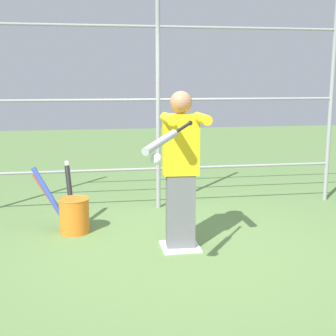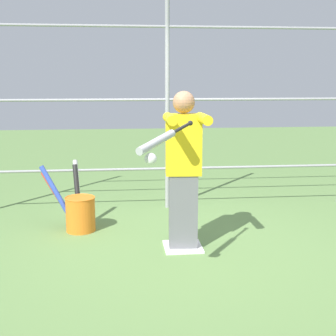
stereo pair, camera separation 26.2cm
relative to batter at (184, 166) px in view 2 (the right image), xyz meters
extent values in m
plane|color=#608447|center=(0.00, -0.02, -0.89)|extent=(24.00, 24.00, 0.00)
cube|color=white|center=(0.00, -0.02, -0.88)|extent=(0.40, 0.40, 0.02)
cylinder|color=#939399|center=(0.00, -1.62, 0.60)|extent=(0.06, 0.06, 2.99)
cylinder|color=#939399|center=(0.00, -1.62, -0.34)|extent=(5.00, 0.04, 0.04)
cylinder|color=#939399|center=(0.00, -1.62, 0.60)|extent=(5.00, 0.04, 0.04)
cylinder|color=#939399|center=(0.00, -1.62, 1.55)|extent=(5.00, 0.04, 0.04)
cube|color=slate|center=(0.00, -0.02, -0.49)|extent=(0.31, 0.21, 0.80)
cube|color=yellow|center=(0.00, -0.02, 0.22)|extent=(0.38, 0.23, 0.62)
sphere|color=#9E7051|center=(0.00, -0.02, 0.65)|extent=(0.23, 0.23, 0.23)
cylinder|color=yellow|center=(-0.16, 0.22, 0.50)|extent=(0.10, 0.44, 0.10)
cylinder|color=yellow|center=(0.16, 0.19, 0.50)|extent=(0.10, 0.44, 0.10)
sphere|color=black|center=(0.00, 0.43, 0.48)|extent=(0.05, 0.05, 0.05)
cylinder|color=black|center=(0.10, 0.57, 0.45)|extent=(0.23, 0.31, 0.09)
cylinder|color=#B2B2B7|center=(0.35, 0.93, 0.38)|extent=(0.36, 0.48, 0.15)
sphere|color=white|center=(0.41, 1.07, 0.26)|extent=(0.10, 0.10, 0.10)
cylinder|color=orange|center=(1.12, -0.70, -0.69)|extent=(0.34, 0.34, 0.40)
torus|color=orange|center=(1.12, -0.70, -0.49)|extent=(0.36, 0.36, 0.01)
cylinder|color=#B2B2B7|center=(1.17, -0.95, -0.49)|extent=(0.14, 0.43, 0.76)
cylinder|color=black|center=(1.17, -0.93, -0.51)|extent=(0.14, 0.38, 0.71)
cylinder|color=red|center=(1.38, -0.91, -0.55)|extent=(0.48, 0.40, 0.64)
cylinder|color=#334CB2|center=(1.39, -0.83, -0.50)|extent=(0.47, 0.27, 0.74)
camera|label=1|loc=(0.91, 4.64, 0.88)|focal=50.00mm
camera|label=2|loc=(0.66, 4.68, 0.88)|focal=50.00mm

